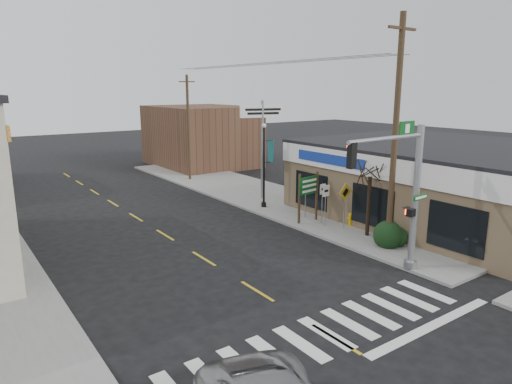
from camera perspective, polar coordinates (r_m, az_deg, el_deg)
ground at (r=14.36m, az=9.91°, el=-17.65°), size 140.00×140.00×0.00m
sidewalk_right at (r=28.97m, az=4.27°, el=-1.53°), size 6.00×38.00×0.13m
center_line at (r=20.17m, az=-6.56°, el=-8.26°), size 0.12×56.00×0.01m
crosswalk at (r=14.60m, az=8.75°, el=-17.03°), size 11.00×2.20×0.01m
thrift_store at (r=28.11m, az=22.37°, el=1.13°), size 12.00×14.00×4.00m
bldg_distant_right at (r=44.11m, az=-6.88°, el=6.98°), size 8.00×10.00×5.60m
traffic_signal_pole at (r=18.24m, az=18.19°, el=0.92°), size 4.69×0.37×5.94m
guide_sign at (r=24.67m, az=6.60°, el=0.22°), size 1.54×0.13×2.70m
fire_hydrant at (r=24.59m, az=11.71°, el=-3.29°), size 0.23×0.23×0.72m
ped_crossing_sign at (r=23.80m, az=11.06°, el=-0.64°), size 0.93×0.07×2.39m
lamp_post at (r=27.46m, az=1.10°, el=4.14°), size 0.66×0.52×5.08m
dance_center_sign at (r=29.57m, az=0.80°, el=8.41°), size 2.99×0.19×6.36m
bare_tree at (r=22.52m, az=14.15°, el=3.19°), size 2.21×2.21×4.43m
shrub_front at (r=21.93m, az=16.17°, el=-5.20°), size 1.35×1.35×1.02m
shrub_back at (r=27.19m, az=13.43°, el=-1.74°), size 1.14×1.14×0.86m
utility_pole_near at (r=20.88m, az=17.02°, el=7.13°), size 1.77×0.27×10.20m
utility_pole_far at (r=36.38m, az=-8.45°, el=8.07°), size 1.41×0.21×8.13m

